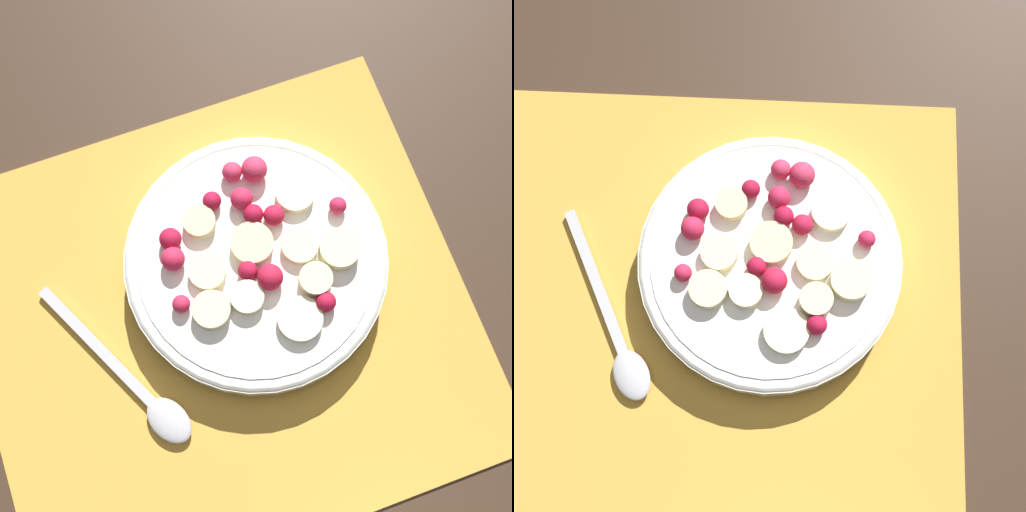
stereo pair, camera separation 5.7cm
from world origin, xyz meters
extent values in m
plane|color=#382619|center=(0.00, 0.00, 0.00)|extent=(3.00, 3.00, 0.00)
cube|color=gold|center=(0.00, 0.00, 0.00)|extent=(0.41, 0.38, 0.01)
cylinder|color=silver|center=(-0.04, -0.03, 0.02)|extent=(0.22, 0.22, 0.03)
torus|color=silver|center=(-0.04, -0.03, 0.03)|extent=(0.22, 0.22, 0.01)
cylinder|color=white|center=(-0.04, -0.03, 0.04)|extent=(0.20, 0.20, 0.00)
cylinder|color=beige|center=(-0.04, -0.04, 0.04)|extent=(0.05, 0.05, 0.01)
cylinder|color=beige|center=(-0.01, -0.07, 0.04)|extent=(0.04, 0.04, 0.01)
cylinder|color=#F4EAB7|center=(-0.02, 0.00, 0.04)|extent=(0.04, 0.04, 0.01)
cylinder|color=#F4EAB7|center=(-0.09, -0.07, 0.04)|extent=(0.04, 0.04, 0.01)
cylinder|color=beige|center=(0.00, -0.03, 0.04)|extent=(0.04, 0.04, 0.01)
cylinder|color=beige|center=(-0.08, -0.03, 0.04)|extent=(0.04, 0.04, 0.01)
cylinder|color=#F4EAB7|center=(-0.06, 0.03, 0.04)|extent=(0.05, 0.05, 0.01)
cylinder|color=beige|center=(0.01, 0.00, 0.04)|extent=(0.03, 0.03, 0.01)
cylinder|color=beige|center=(-0.08, 0.01, 0.04)|extent=(0.04, 0.04, 0.01)
cylinder|color=beige|center=(-0.11, -0.01, 0.04)|extent=(0.04, 0.04, 0.01)
sphere|color=#D12347|center=(0.03, -0.01, 0.04)|extent=(0.01, 0.01, 0.01)
sphere|color=red|center=(-0.05, -0.01, 0.05)|extent=(0.02, 0.02, 0.02)
sphere|color=#DB3356|center=(-0.05, -0.10, 0.05)|extent=(0.02, 0.02, 0.02)
sphere|color=#B21433|center=(0.02, -0.07, 0.05)|extent=(0.02, 0.02, 0.02)
sphere|color=#DB3356|center=(-0.06, -0.10, 0.05)|extent=(0.02, 0.02, 0.02)
sphere|color=#B21433|center=(-0.08, 0.02, 0.05)|extent=(0.02, 0.02, 0.02)
sphere|color=#D12347|center=(0.02, -0.05, 0.05)|extent=(0.02, 0.02, 0.02)
sphere|color=#B21433|center=(-0.05, -0.06, 0.05)|extent=(0.02, 0.02, 0.02)
sphere|color=red|center=(-0.07, -0.06, 0.05)|extent=(0.02, 0.02, 0.02)
sphere|color=#D12347|center=(-0.12, -0.05, 0.04)|extent=(0.01, 0.01, 0.01)
sphere|color=#D12347|center=(-0.05, -0.08, 0.05)|extent=(0.02, 0.02, 0.02)
sphere|color=#B21433|center=(-0.02, -0.09, 0.05)|extent=(0.02, 0.02, 0.02)
sphere|color=#B21433|center=(-0.03, -0.02, 0.05)|extent=(0.02, 0.02, 0.02)
cube|color=#B2B2B7|center=(0.11, -0.01, 0.01)|extent=(0.07, 0.12, 0.00)
ellipsoid|color=#B2B2B7|center=(0.07, 0.07, 0.01)|extent=(0.04, 0.05, 0.01)
camera|label=1|loc=(0.01, 0.11, 0.60)|focal=50.00mm
camera|label=2|loc=(-0.05, 0.12, 0.60)|focal=50.00mm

